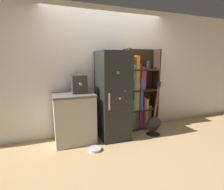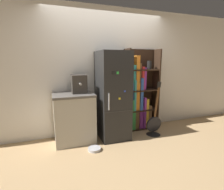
% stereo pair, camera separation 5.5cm
% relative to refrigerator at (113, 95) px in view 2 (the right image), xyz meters
% --- Properties ---
extents(ground_plane, '(16.00, 16.00, 0.00)m').
position_rel_refrigerator_xyz_m(ground_plane, '(0.00, -0.11, -0.85)').
color(ground_plane, tan).
extents(wall_back, '(8.00, 0.05, 2.60)m').
position_rel_refrigerator_xyz_m(wall_back, '(0.00, 0.36, 0.45)').
color(wall_back, white).
rests_on(wall_back, ground_plane).
extents(refrigerator, '(0.56, 0.70, 1.71)m').
position_rel_refrigerator_xyz_m(refrigerator, '(0.00, 0.00, 0.00)').
color(refrigerator, black).
rests_on(refrigerator, ground_plane).
extents(bookshelf, '(0.75, 0.31, 1.78)m').
position_rel_refrigerator_xyz_m(bookshelf, '(0.68, 0.21, -0.09)').
color(bookshelf, black).
rests_on(bookshelf, ground_plane).
extents(kitchen_counter, '(0.75, 0.60, 0.93)m').
position_rel_refrigerator_xyz_m(kitchen_counter, '(-0.76, 0.05, -0.39)').
color(kitchen_counter, '#BCB7A8').
rests_on(kitchen_counter, ground_plane).
extents(espresso_machine, '(0.27, 0.33, 0.34)m').
position_rel_refrigerator_xyz_m(espresso_machine, '(-0.64, 0.10, 0.24)').
color(espresso_machine, '#38332D').
rests_on(espresso_machine, kitchen_counter).
extents(guitar, '(0.33, 0.30, 1.13)m').
position_rel_refrigerator_xyz_m(guitar, '(0.83, -0.23, -0.69)').
color(guitar, black).
rests_on(guitar, ground_plane).
extents(pet_bowl, '(0.22, 0.22, 0.05)m').
position_rel_refrigerator_xyz_m(pet_bowl, '(-0.50, -0.45, -0.83)').
color(pet_bowl, '#B7B7BC').
rests_on(pet_bowl, ground_plane).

